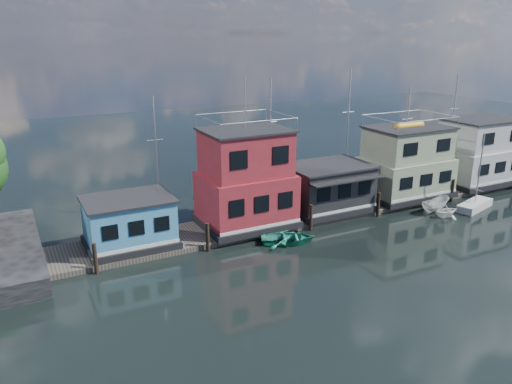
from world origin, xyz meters
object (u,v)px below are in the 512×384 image
houseboat_dark (327,187)px  houseboat_green (406,163)px  houseboat_blue (129,222)px  dinghy_white (446,210)px  houseboat_red (246,181)px  day_sailer (475,205)px  dinghy_teal (288,238)px  houseboat_white (479,152)px  motorboat (435,205)px

houseboat_dark → houseboat_green: bearing=0.1°
houseboat_blue → dinghy_white: houseboat_blue is taller
houseboat_red → houseboat_green: houseboat_red is taller
day_sailer → houseboat_dark: bearing=141.1°
houseboat_green → dinghy_teal: size_ratio=2.03×
houseboat_dark → dinghy_teal: size_ratio=1.79×
houseboat_green → houseboat_blue: bearing=-180.0°
houseboat_white → dinghy_white: bearing=-151.3°
houseboat_blue → motorboat: bearing=-9.2°
dinghy_white → motorboat: 1.41m
houseboat_green → motorboat: bearing=-92.2°
day_sailer → dinghy_white: (-4.04, -0.35, 0.22)m
day_sailer → dinghy_white: size_ratio=2.90×
houseboat_dark → houseboat_white: size_ratio=0.88×
houseboat_white → houseboat_blue: bearing=-180.0°
houseboat_red → houseboat_dark: (8.00, -0.02, -1.69)m
houseboat_dark → houseboat_white: houseboat_white is taller
day_sailer → dinghy_teal: bearing=160.5°
dinghy_white → houseboat_green: bearing=1.7°
houseboat_white → dinghy_white: (-10.33, -5.66, -2.91)m
houseboat_dark → dinghy_teal: houseboat_dark is taller
houseboat_white → dinghy_white: size_ratio=3.52×
dinghy_white → motorboat: bearing=-1.5°
houseboat_blue → houseboat_white: 36.52m
houseboat_dark → dinghy_white: size_ratio=3.10×
houseboat_red → dinghy_teal: (1.49, -4.24, -3.67)m
dinghy_teal → day_sailer: (19.22, -1.08, -0.02)m
dinghy_white → motorboat: motorboat is taller
houseboat_red → houseboat_blue: bearing=-180.0°
houseboat_blue → houseboat_white: houseboat_white is taller
houseboat_green → houseboat_white: (10.00, -0.00, -0.01)m
dinghy_teal → dinghy_white: bearing=-71.8°
day_sailer → houseboat_blue: bearing=153.7°
dinghy_white → day_sailer: bearing=-80.2°
houseboat_blue → dinghy_white: bearing=-12.2°
houseboat_red → houseboat_green: bearing=0.0°
dinghy_white → houseboat_white: bearing=-56.3°
houseboat_blue → dinghy_white: size_ratio=2.68×
houseboat_dark → houseboat_green: (9.00, 0.02, 1.13)m
houseboat_blue → dinghy_teal: (10.99, -4.24, -1.78)m
houseboat_green → dinghy_white: houseboat_green is taller
dinghy_teal → motorboat: bearing=-66.5°
houseboat_blue → houseboat_red: houseboat_red is taller
houseboat_red → houseboat_green: size_ratio=1.41×
houseboat_blue → houseboat_green: size_ratio=0.76×
houseboat_blue → motorboat: (26.33, -4.26, -1.55)m
motorboat → dinghy_teal: bearing=82.5°
houseboat_white → dinghy_teal: bearing=-170.6°
dinghy_teal → dinghy_white: dinghy_white is taller
dinghy_teal → day_sailer: 19.25m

